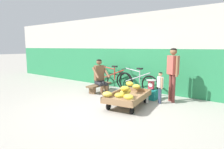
% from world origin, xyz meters
% --- Properties ---
extents(ground_plane, '(80.00, 80.00, 0.00)m').
position_xyz_m(ground_plane, '(0.00, 0.00, 0.00)').
color(ground_plane, '#A39E93').
extents(back_wall, '(16.00, 0.30, 2.73)m').
position_xyz_m(back_wall, '(0.00, 2.72, 1.37)').
color(back_wall, '#287F4C').
rests_on(back_wall, ground).
extents(banana_cart, '(1.07, 1.56, 0.36)m').
position_xyz_m(banana_cart, '(0.34, 0.74, 0.24)').
color(banana_cart, '#8E6B47').
rests_on(banana_cart, ground).
extents(banana_pile, '(0.83, 1.46, 0.25)m').
position_xyz_m(banana_pile, '(0.36, 0.55, 0.45)').
color(banana_pile, gold).
rests_on(banana_pile, banana_cart).
extents(low_bench, '(0.37, 1.12, 0.27)m').
position_xyz_m(low_bench, '(-1.37, 1.54, 0.20)').
color(low_bench, brown).
rests_on(low_bench, ground).
extents(vendor_seated, '(0.74, 0.63, 1.14)m').
position_xyz_m(vendor_seated, '(-1.29, 1.51, 0.57)').
color(vendor_seated, brown).
rests_on(vendor_seated, ground).
extents(plastic_crate, '(0.36, 0.28, 0.30)m').
position_xyz_m(plastic_crate, '(0.52, 1.72, 0.15)').
color(plastic_crate, '#19847F').
rests_on(plastic_crate, ground).
extents(weighing_scale, '(0.30, 0.30, 0.29)m').
position_xyz_m(weighing_scale, '(0.52, 1.72, 0.45)').
color(weighing_scale, '#28282D').
rests_on(weighing_scale, plastic_crate).
extents(bicycle_near_left, '(1.66, 0.48, 0.86)m').
position_xyz_m(bicycle_near_left, '(-1.41, 2.36, 0.35)').
color(bicycle_near_left, black).
rests_on(bicycle_near_left, ground).
extents(bicycle_far_left, '(1.66, 0.48, 0.86)m').
position_xyz_m(bicycle_far_left, '(-0.29, 2.30, 0.35)').
color(bicycle_far_left, black).
rests_on(bicycle_far_left, ground).
extents(customer_adult, '(0.40, 0.36, 1.53)m').
position_xyz_m(customer_adult, '(1.11, 1.85, 0.95)').
color(customer_adult, brown).
rests_on(customer_adult, ground).
extents(customer_child, '(0.21, 0.21, 0.88)m').
position_xyz_m(customer_child, '(0.90, 1.48, 0.54)').
color(customer_child, '#38425B').
rests_on(customer_child, ground).
extents(shopping_bag, '(0.18, 0.12, 0.24)m').
position_xyz_m(shopping_bag, '(0.52, 1.33, 0.12)').
color(shopping_bag, silver).
rests_on(shopping_bag, ground).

